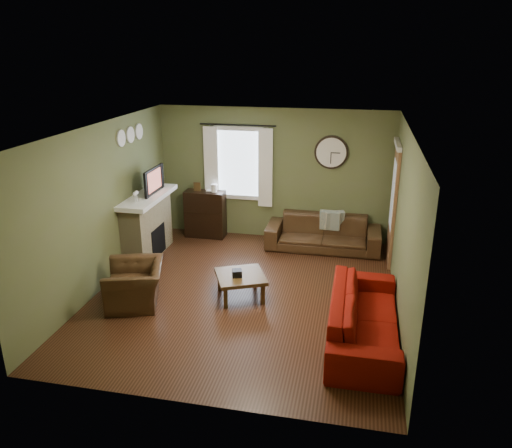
% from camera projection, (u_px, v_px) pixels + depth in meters
% --- Properties ---
extents(floor, '(4.60, 5.20, 0.00)m').
position_uv_depth(floor, '(245.00, 294.00, 7.88)').
color(floor, '#3A1F11').
rests_on(floor, ground).
extents(ceiling, '(4.60, 5.20, 0.00)m').
position_uv_depth(ceiling, '(243.00, 129.00, 7.00)').
color(ceiling, white).
rests_on(ceiling, ground).
extents(wall_left, '(0.00, 5.20, 2.60)m').
position_uv_depth(wall_left, '(103.00, 207.00, 7.88)').
color(wall_left, '#586239').
rests_on(wall_left, ground).
extents(wall_right, '(0.00, 5.20, 2.60)m').
position_uv_depth(wall_right, '(403.00, 228.00, 7.00)').
color(wall_right, '#586239').
rests_on(wall_right, ground).
extents(wall_back, '(4.60, 0.00, 2.60)m').
position_uv_depth(wall_back, '(274.00, 175.00, 9.83)').
color(wall_back, '#586239').
rests_on(wall_back, ground).
extents(wall_front, '(4.60, 0.00, 2.60)m').
position_uv_depth(wall_front, '(185.00, 299.00, 5.05)').
color(wall_front, '#586239').
rests_on(wall_front, ground).
extents(fireplace, '(0.40, 1.40, 1.10)m').
position_uv_depth(fireplace, '(147.00, 228.00, 9.16)').
color(fireplace, tan).
rests_on(fireplace, floor).
extents(firebox, '(0.04, 0.60, 0.55)m').
position_uv_depth(firebox, '(158.00, 241.00, 9.21)').
color(firebox, black).
rests_on(firebox, fireplace).
extents(mantel, '(0.58, 1.60, 0.08)m').
position_uv_depth(mantel, '(147.00, 197.00, 8.95)').
color(mantel, white).
rests_on(mantel, fireplace).
extents(tv, '(0.08, 0.60, 0.35)m').
position_uv_depth(tv, '(150.00, 183.00, 9.01)').
color(tv, black).
rests_on(tv, mantel).
extents(tv_screen, '(0.02, 0.62, 0.36)m').
position_uv_depth(tv_screen, '(154.00, 181.00, 8.98)').
color(tv_screen, '#994C3F').
rests_on(tv_screen, mantel).
extents(medallion_left, '(0.28, 0.28, 0.03)m').
position_uv_depth(medallion_left, '(121.00, 138.00, 8.29)').
color(medallion_left, white).
rests_on(medallion_left, wall_left).
extents(medallion_mid, '(0.28, 0.28, 0.03)m').
position_uv_depth(medallion_mid, '(130.00, 135.00, 8.62)').
color(medallion_mid, white).
rests_on(medallion_mid, wall_left).
extents(medallion_right, '(0.28, 0.28, 0.03)m').
position_uv_depth(medallion_right, '(139.00, 131.00, 8.94)').
color(medallion_right, white).
rests_on(medallion_right, wall_left).
extents(window_pane, '(1.00, 0.02, 1.30)m').
position_uv_depth(window_pane, '(239.00, 163.00, 9.88)').
color(window_pane, silver).
rests_on(window_pane, wall_back).
extents(curtain_rod, '(0.03, 0.03, 1.50)m').
position_uv_depth(curtain_rod, '(237.00, 125.00, 9.53)').
color(curtain_rod, black).
rests_on(curtain_rod, wall_back).
extents(curtain_left, '(0.28, 0.04, 1.55)m').
position_uv_depth(curtain_left, '(211.00, 166.00, 9.91)').
color(curtain_left, white).
rests_on(curtain_left, wall_back).
extents(curtain_right, '(0.28, 0.04, 1.55)m').
position_uv_depth(curtain_right, '(265.00, 168.00, 9.70)').
color(curtain_right, white).
rests_on(curtain_right, wall_back).
extents(wall_clock, '(0.64, 0.06, 0.64)m').
position_uv_depth(wall_clock, '(331.00, 152.00, 9.40)').
color(wall_clock, white).
rests_on(wall_clock, wall_back).
extents(door, '(0.05, 0.90, 2.10)m').
position_uv_depth(door, '(393.00, 205.00, 8.79)').
color(door, '#8C5E3A').
rests_on(door, floor).
extents(bookshelf, '(0.80, 0.34, 0.95)m').
position_uv_depth(bookshelf, '(205.00, 214.00, 10.12)').
color(bookshelf, black).
rests_on(bookshelf, floor).
extents(book, '(0.21, 0.26, 0.02)m').
position_uv_depth(book, '(207.00, 190.00, 10.04)').
color(book, '#422F15').
rests_on(book, bookshelf).
extents(sofa_brown, '(2.16, 0.84, 0.63)m').
position_uv_depth(sofa_brown, '(323.00, 233.00, 9.56)').
color(sofa_brown, '#382414').
rests_on(sofa_brown, floor).
extents(pillow_left, '(0.37, 0.23, 0.36)m').
position_uv_depth(pillow_left, '(334.00, 220.00, 9.56)').
color(pillow_left, gray).
rests_on(pillow_left, sofa_brown).
extents(pillow_right, '(0.39, 0.14, 0.38)m').
position_uv_depth(pillow_right, '(330.00, 220.00, 9.54)').
color(pillow_right, gray).
rests_on(pillow_right, sofa_brown).
extents(sofa_red, '(0.89, 2.27, 0.66)m').
position_uv_depth(sofa_red, '(364.00, 317.00, 6.59)').
color(sofa_red, '#710B04').
rests_on(sofa_red, floor).
extents(armchair, '(1.09, 1.16, 0.62)m').
position_uv_depth(armchair, '(135.00, 284.00, 7.53)').
color(armchair, '#382414').
rests_on(armchair, floor).
extents(coffee_table, '(0.95, 0.95, 0.38)m').
position_uv_depth(coffee_table, '(241.00, 286.00, 7.74)').
color(coffee_table, '#422F15').
rests_on(coffee_table, floor).
extents(tissue_box, '(0.18, 0.18, 0.11)m').
position_uv_depth(tissue_box, '(237.00, 275.00, 7.61)').
color(tissue_box, black).
rests_on(tissue_box, coffee_table).
extents(wine_glass_a, '(0.07, 0.07, 0.19)m').
position_uv_depth(wine_glass_a, '(135.00, 198.00, 8.44)').
color(wine_glass_a, white).
rests_on(wine_glass_a, mantel).
extents(wine_glass_b, '(0.07, 0.07, 0.20)m').
position_uv_depth(wine_glass_b, '(137.00, 196.00, 8.51)').
color(wine_glass_b, white).
rests_on(wine_glass_b, mantel).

